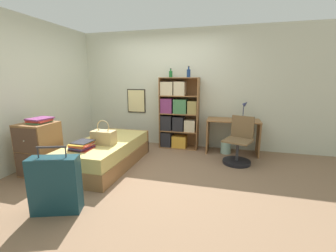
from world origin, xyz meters
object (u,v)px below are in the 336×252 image
object	(u,v)px
dresser	(39,149)
bed	(107,153)
handbag	(104,137)
bottle_green	(171,74)
desk_chair	(238,149)
suitcase	(56,185)
bottle_brown	(189,73)
waste_bin	(226,147)
desk_lamp	(245,107)
book_stack_on_bed	(82,145)
bookcase	(177,115)
magazine_pile_on_dresser	(40,120)
desk	(233,130)

from	to	relation	value
dresser	bed	bearing A→B (deg)	35.00
handbag	bottle_green	bearing A→B (deg)	65.90
bottle_green	desk_chair	bearing A→B (deg)	-25.47
suitcase	bottle_brown	size ratio (longest dim) A/B	3.46
dresser	waste_bin	world-z (taller)	dresser
desk_lamp	waste_bin	xyz separation A→B (m)	(-0.33, -0.12, -0.84)
dresser	bottle_brown	bearing A→B (deg)	42.72
handbag	book_stack_on_bed	xyz separation A→B (m)	(-0.18, -0.33, -0.06)
bookcase	waste_bin	distance (m)	1.26
suitcase	bottle_green	bearing A→B (deg)	77.52
bottle_brown	handbag	bearing A→B (deg)	-126.44
book_stack_on_bed	handbag	bearing A→B (deg)	60.97
bottle_green	desk_lamp	distance (m)	1.71
magazine_pile_on_dresser	bottle_brown	world-z (taller)	bottle_brown
desk_lamp	desk	bearing A→B (deg)	-162.11
book_stack_on_bed	bottle_green	world-z (taller)	bottle_green
bed	suitcase	world-z (taller)	suitcase
dresser	bookcase	xyz separation A→B (m)	(1.84, 1.98, 0.33)
magazine_pile_on_dresser	suitcase	bearing A→B (deg)	-41.41
bookcase	desk_lamp	world-z (taller)	bookcase
handbag	waste_bin	xyz separation A→B (m)	(1.98, 1.46, -0.46)
bed	dresser	world-z (taller)	dresser
waste_bin	desk_lamp	bearing A→B (deg)	19.95
handbag	bookcase	world-z (taller)	bookcase
book_stack_on_bed	desk_chair	distance (m)	2.72
desk	desk_chair	xyz separation A→B (m)	(0.10, -0.57, -0.22)
book_stack_on_bed	waste_bin	bearing A→B (deg)	39.59
suitcase	desk_chair	world-z (taller)	desk_chair
bookcase	waste_bin	size ratio (longest dim) A/B	6.00
suitcase	dresser	distance (m)	1.36
bed	magazine_pile_on_dresser	bearing A→B (deg)	-145.74
bed	desk_chair	bearing A→B (deg)	17.53
suitcase	bottle_brown	world-z (taller)	bottle_brown
bookcase	bed	bearing A→B (deg)	-125.41
bottle_green	waste_bin	distance (m)	1.96
bed	desk	xyz separation A→B (m)	(2.18, 1.29, 0.26)
handbag	bottle_brown	xyz separation A→B (m)	(1.14, 1.55, 1.06)
bookcase	desk	xyz separation A→B (m)	(1.21, -0.08, -0.26)
dresser	bottle_green	xyz separation A→B (m)	(1.69, 2.03, 1.21)
dresser	desk_chair	distance (m)	3.43
handbag	bottle_green	distance (m)	2.08
handbag	book_stack_on_bed	bearing A→B (deg)	-119.03
book_stack_on_bed	desk_chair	world-z (taller)	desk_chair
bed	bottle_brown	xyz separation A→B (m)	(1.23, 1.33, 1.42)
desk_lamp	desk_chair	world-z (taller)	desk_lamp
bookcase	bottle_brown	bearing A→B (deg)	-9.28
bed	desk_lamp	xyz separation A→B (m)	(2.39, 1.36, 0.74)
book_stack_on_bed	waste_bin	world-z (taller)	book_stack_on_bed
handbag	desk	world-z (taller)	handbag
desk	desk_chair	distance (m)	0.62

